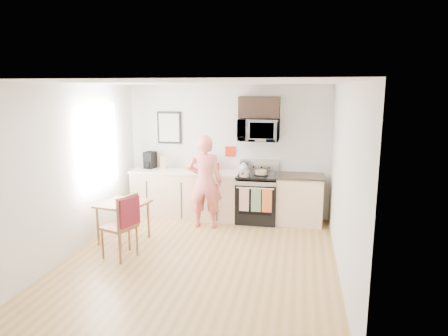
% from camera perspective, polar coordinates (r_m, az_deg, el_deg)
% --- Properties ---
extents(floor, '(4.60, 4.60, 0.00)m').
position_cam_1_polar(floor, '(6.13, -3.45, -13.02)').
color(floor, olive).
rests_on(floor, ground).
extents(back_wall, '(4.00, 0.04, 2.60)m').
position_cam_1_polar(back_wall, '(7.93, 0.57, 2.41)').
color(back_wall, beige).
rests_on(back_wall, floor).
extents(front_wall, '(4.00, 0.04, 2.60)m').
position_cam_1_polar(front_wall, '(3.63, -12.86, -8.64)').
color(front_wall, beige).
rests_on(front_wall, floor).
extents(left_wall, '(0.04, 4.60, 2.60)m').
position_cam_1_polar(left_wall, '(6.51, -20.90, -0.28)').
color(left_wall, beige).
rests_on(left_wall, floor).
extents(right_wall, '(0.04, 4.60, 2.60)m').
position_cam_1_polar(right_wall, '(5.57, 16.73, -1.85)').
color(right_wall, beige).
rests_on(right_wall, floor).
extents(ceiling, '(4.00, 4.60, 0.04)m').
position_cam_1_polar(ceiling, '(5.59, -3.77, 12.07)').
color(ceiling, white).
rests_on(ceiling, back_wall).
extents(window, '(0.06, 1.40, 1.50)m').
position_cam_1_polar(window, '(7.13, -17.43, 2.93)').
color(window, silver).
rests_on(window, left_wall).
extents(cabinet_left, '(2.10, 0.60, 0.90)m').
position_cam_1_polar(cabinet_left, '(8.00, -5.49, -3.78)').
color(cabinet_left, '#DAB38C').
rests_on(cabinet_left, floor).
extents(countertop_left, '(2.14, 0.64, 0.04)m').
position_cam_1_polar(countertop_left, '(7.90, -5.55, -0.49)').
color(countertop_left, beige).
rests_on(countertop_left, cabinet_left).
extents(cabinet_right, '(0.84, 0.60, 0.90)m').
position_cam_1_polar(cabinet_right, '(7.69, 10.71, -4.56)').
color(cabinet_right, '#DAB38C').
rests_on(cabinet_right, floor).
extents(countertop_right, '(0.88, 0.64, 0.04)m').
position_cam_1_polar(countertop_right, '(7.58, 10.84, -1.13)').
color(countertop_right, black).
rests_on(countertop_right, cabinet_right).
extents(range, '(0.76, 0.70, 1.16)m').
position_cam_1_polar(range, '(7.71, 4.74, -4.46)').
color(range, black).
rests_on(range, floor).
extents(microwave, '(0.76, 0.51, 0.42)m').
position_cam_1_polar(microwave, '(7.57, 4.99, 5.45)').
color(microwave, '#B5B5BA').
rests_on(microwave, back_wall).
extents(upper_cabinet, '(0.76, 0.35, 0.40)m').
position_cam_1_polar(upper_cabinet, '(7.58, 5.08, 8.64)').
color(upper_cabinet, black).
rests_on(upper_cabinet, back_wall).
extents(wall_art, '(0.50, 0.04, 0.65)m').
position_cam_1_polar(wall_art, '(8.15, -7.82, 5.73)').
color(wall_art, black).
rests_on(wall_art, back_wall).
extents(wall_trivet, '(0.20, 0.02, 0.20)m').
position_cam_1_polar(wall_trivet, '(7.91, 0.90, 2.38)').
color(wall_trivet, red).
rests_on(wall_trivet, back_wall).
extents(person, '(0.65, 0.45, 1.72)m').
position_cam_1_polar(person, '(7.25, -2.75, -2.00)').
color(person, '#C33E35').
rests_on(person, floor).
extents(dining_table, '(0.72, 0.72, 0.67)m').
position_cam_1_polar(dining_table, '(6.84, -14.24, -5.44)').
color(dining_table, brown).
rests_on(dining_table, floor).
extents(chair, '(0.58, 0.54, 1.00)m').
position_cam_1_polar(chair, '(6.10, -13.90, -7.00)').
color(chair, brown).
rests_on(chair, floor).
extents(knife_block, '(0.16, 0.17, 0.22)m').
position_cam_1_polar(knife_block, '(7.88, -2.05, 0.50)').
color(knife_block, brown).
rests_on(knife_block, countertop_left).
extents(utensil_crock, '(0.12, 0.12, 0.36)m').
position_cam_1_polar(utensil_crock, '(7.83, -1.14, 0.69)').
color(utensil_crock, red).
rests_on(utensil_crock, countertop_left).
extents(fruit_bowl, '(0.30, 0.30, 0.11)m').
position_cam_1_polar(fruit_bowl, '(7.93, -5.07, 0.04)').
color(fruit_bowl, white).
rests_on(fruit_bowl, countertop_left).
extents(milk_carton, '(0.14, 0.14, 0.28)m').
position_cam_1_polar(milk_carton, '(8.04, -8.71, 0.81)').
color(milk_carton, tan).
rests_on(milk_carton, countertop_left).
extents(coffee_maker, '(0.23, 0.30, 0.34)m').
position_cam_1_polar(coffee_maker, '(8.19, -10.54, 1.06)').
color(coffee_maker, black).
rests_on(coffee_maker, countertop_left).
extents(bread_bag, '(0.29, 0.15, 0.10)m').
position_cam_1_polar(bread_bag, '(7.55, -2.37, -0.43)').
color(bread_bag, tan).
rests_on(bread_bag, countertop_left).
extents(cake, '(0.26, 0.26, 0.09)m').
position_cam_1_polar(cake, '(7.54, 5.34, -0.68)').
color(cake, black).
rests_on(cake, range).
extents(kettle, '(0.18, 0.18, 0.23)m').
position_cam_1_polar(kettle, '(7.71, 2.82, 0.04)').
color(kettle, white).
rests_on(kettle, range).
extents(pot, '(0.20, 0.34, 0.10)m').
position_cam_1_polar(pot, '(7.39, 3.00, -0.82)').
color(pot, '#B5B5BA').
rests_on(pot, range).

